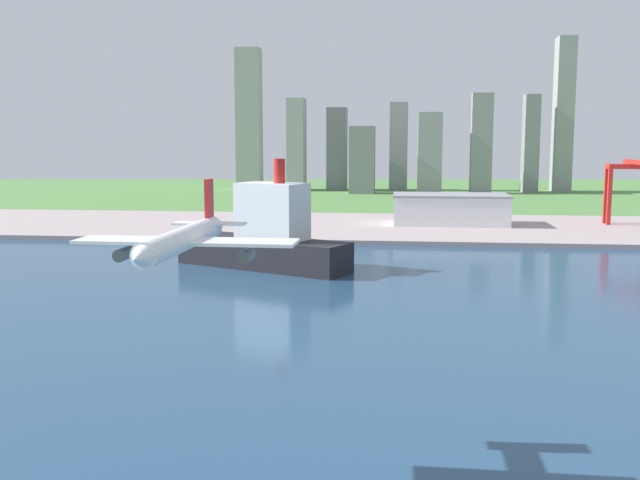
% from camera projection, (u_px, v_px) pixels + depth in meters
% --- Properties ---
extents(ground_plane, '(2400.00, 2400.00, 0.00)m').
position_uv_depth(ground_plane, '(394.00, 297.00, 245.74)').
color(ground_plane, '#508341').
extents(water_bay, '(840.00, 360.00, 0.15)m').
position_uv_depth(water_bay, '(391.00, 345.00, 186.66)').
color(water_bay, navy).
rests_on(water_bay, ground).
extents(industrial_pier, '(840.00, 140.00, 2.50)m').
position_uv_depth(industrial_pier, '(399.00, 227.00, 432.62)').
color(industrial_pier, '#A59494').
rests_on(industrial_pier, ground).
extents(airplane_landing, '(33.52, 36.31, 11.59)m').
position_uv_depth(airplane_landing, '(182.00, 240.00, 108.27)').
color(airplane_landing, white).
extents(cargo_ship, '(76.17, 49.35, 44.63)m').
position_uv_depth(cargo_ship, '(266.00, 238.00, 298.16)').
color(cargo_ship, black).
rests_on(cargo_ship, water_bay).
extents(port_crane_red, '(26.51, 43.33, 38.43)m').
position_uv_depth(port_crane_red, '(631.00, 177.00, 431.68)').
color(port_crane_red, red).
rests_on(port_crane_red, industrial_pier).
extents(warehouse_main, '(67.80, 37.47, 17.89)m').
position_uv_depth(warehouse_main, '(450.00, 209.00, 437.41)').
color(warehouse_main, white).
rests_on(warehouse_main, industrial_pier).
extents(distant_skyline, '(347.40, 78.42, 156.19)m').
position_uv_depth(distant_skyline, '(392.00, 138.00, 757.16)').
color(distant_skyline, '#949A95').
rests_on(distant_skyline, ground).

